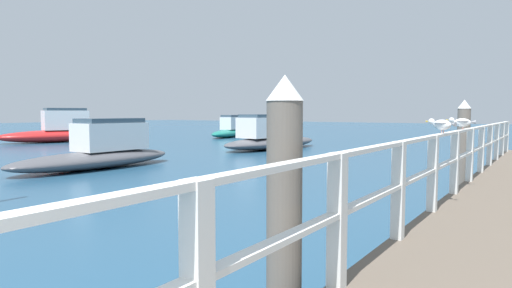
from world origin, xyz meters
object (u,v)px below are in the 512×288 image
dock_piling_far (463,146)px  boat_5 (101,151)px  seagull_background (462,122)px  boat_1 (269,138)px  seagull_foreground (442,124)px  boat_0 (58,131)px  dock_piling_near (284,212)px  boat_6 (229,130)px

dock_piling_far → boat_5: dock_piling_far is taller
seagull_background → boat_1: (-10.62, 10.45, -1.11)m
boat_1 → seagull_foreground: bearing=137.9°
boat_0 → boat_5: 14.72m
dock_piling_far → seagull_foreground: size_ratio=4.71×
dock_piling_far → seagull_foreground: 4.34m
seagull_background → seagull_foreground: bearing=164.8°
seagull_background → boat_5: bearing=70.4°
dock_piling_near → boat_6: dock_piling_near is taller
seagull_foreground → boat_0: size_ratio=0.07×
dock_piling_near → boat_1: size_ratio=0.31×
dock_piling_near → seagull_foreground: bearing=84.5°
dock_piling_far → boat_0: bearing=168.5°
dock_piling_near → boat_1: bearing=122.7°
seagull_background → boat_0: bearing=57.7°
boat_1 → boat_5: (-0.64, -9.59, -0.03)m
boat_0 → boat_1: bearing=31.4°
boat_5 → boat_0: bearing=153.8°
boat_1 → boat_6: size_ratio=1.36×
boat_5 → boat_6: bearing=114.8°
boat_0 → seagull_foreground: bearing=-1.3°
dock_piling_near → boat_0: size_ratio=0.32×
seagull_foreground → boat_0: bearing=91.9°
boat_5 → dock_piling_near: bearing=-29.8°
seagull_background → boat_1: size_ratio=0.07×
boat_1 → boat_5: boat_1 is taller
boat_0 → boat_5: bearing=-7.5°
seagull_foreground → boat_0: 26.08m
dock_piling_far → seagull_background: bearing=-81.9°
dock_piling_near → dock_piling_far: size_ratio=1.00×
boat_0 → dock_piling_far: bearing=7.8°
dock_piling_near → boat_6: bearing=128.4°
dock_piling_far → dock_piling_near: bearing=-90.0°
dock_piling_far → boat_6: bearing=140.6°
boat_1 → boat_0: bearing=18.8°
dock_piling_near → boat_5: (-10.89, 6.38, -0.53)m
seagull_foreground → boat_0: (-24.40, 9.16, -0.98)m
dock_piling_far → boat_1: dock_piling_far is taller
dock_piling_far → boat_6: dock_piling_far is taller
boat_6 → boat_5: bearing=-79.4°
dock_piling_near → boat_5: bearing=149.6°
seagull_background → dock_piling_near: bearing=160.9°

